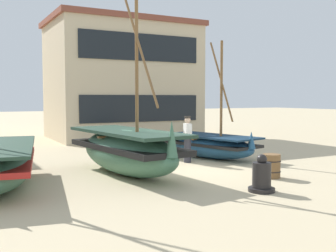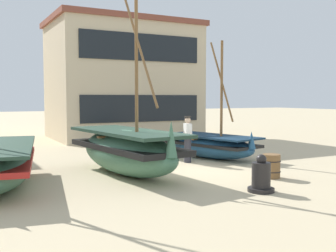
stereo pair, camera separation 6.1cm
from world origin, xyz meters
name	(u,v)px [view 1 (the left image)]	position (x,y,z in m)	size (l,w,h in m)	color
ground_plane	(183,172)	(0.00, 0.00, 0.00)	(120.00, 120.00, 0.00)	#CCB78E
fishing_boat_near_left	(212,145)	(2.47, 2.02, 0.50)	(2.50, 4.23, 4.49)	#23517A
fishing_boat_centre_large	(127,150)	(-1.72, 0.42, 0.76)	(2.26, 5.12, 6.17)	#427056
fisherman_by_hull	(188,140)	(1.09, 1.53, 0.83)	(0.29, 0.40, 1.68)	#33333D
capstan_winch	(262,177)	(0.39, -3.27, 0.37)	(0.67, 0.67, 0.95)	black
wooden_barrel	(271,166)	(1.83, -2.05, 0.35)	(0.56, 0.56, 0.70)	brown
harbor_building_main	(122,80)	(2.49, 11.43, 3.39)	(8.39, 5.72, 6.76)	beige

